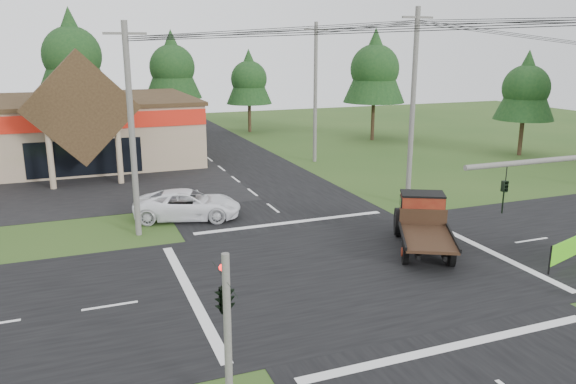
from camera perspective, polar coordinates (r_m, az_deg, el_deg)
name	(u,v)px	position (r m, az deg, el deg)	size (l,w,h in m)	color
ground	(351,269)	(24.61, 6.44, -7.76)	(120.00, 120.00, 0.00)	#2A4719
road_ns	(351,269)	(24.60, 6.44, -7.74)	(12.00, 120.00, 0.02)	black
road_ew	(351,269)	(24.60, 6.44, -7.74)	(120.00, 12.00, 0.02)	black
parking_apron	(24,194)	(40.31, -25.26, -0.18)	(28.00, 14.00, 0.02)	black
cvs_building	(5,131)	(50.32, -26.84, 5.55)	(30.40, 18.20, 9.19)	tan
traffic_signal_corner	(224,284)	(14.38, -6.48, -9.26)	(0.53, 2.48, 4.40)	#595651
utility_pole_nw	(132,130)	(28.49, -15.60, 6.12)	(2.00, 0.30, 10.50)	#595651
utility_pole_ne	(413,107)	(33.94, 12.55, 8.44)	(2.00, 0.30, 11.50)	#595651
utility_pole_n	(315,92)	(46.21, 2.80, 10.12)	(2.00, 0.30, 11.20)	#595651
tree_row_c	(72,53)	(61.09, -21.12, 13.08)	(7.28, 7.28, 13.13)	#332316
tree_row_d	(172,65)	(63.03, -11.70, 12.52)	(6.16, 6.16, 11.11)	#332316
tree_row_e	(249,77)	(63.02, -4.00, 11.56)	(5.04, 5.04, 9.09)	#332316
tree_side_ne	(375,66)	(57.78, 8.81, 12.49)	(6.16, 6.16, 11.11)	#332316
tree_side_e_near	(526,86)	(53.02, 23.05, 9.89)	(5.04, 5.04, 9.09)	#332316
antique_flatbed_truck	(424,225)	(26.86, 13.68, -3.28)	(2.32, 6.07, 2.54)	#63150E
roadside_banner	(571,250)	(27.65, 26.79, -5.32)	(3.80, 0.11, 1.30)	#50BF19
white_pickup	(188,205)	(31.61, -10.15, -1.27)	(2.68, 5.82, 1.62)	white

